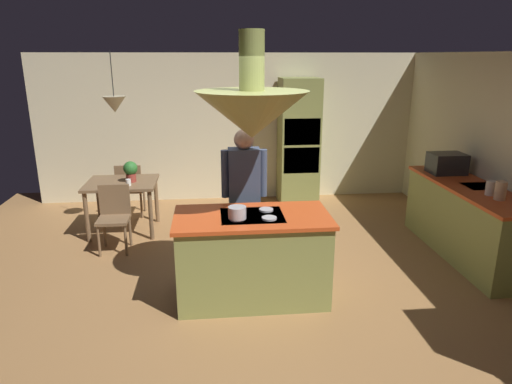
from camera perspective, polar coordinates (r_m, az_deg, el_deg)
The scene contains 17 objects.
ground at distance 5.23m, azimuth -0.67°, elevation -11.87°, with size 8.16×8.16×0.00m, color #9E7042.
wall_back at distance 8.13m, azimuth -2.87°, elevation 8.02°, with size 6.80×0.10×2.55m, color beige.
kitchen_island at distance 4.84m, azimuth -0.47°, elevation -8.10°, with size 1.60×0.84×0.95m.
counter_run_right at distance 6.43m, azimuth 24.96°, elevation -3.26°, with size 0.73×2.26×0.93m.
oven_tower at distance 7.89m, azimuth 5.35°, elevation 6.24°, with size 0.66×0.62×2.15m.
dining_table at distance 6.86m, azimuth -16.44°, elevation 0.36°, with size 0.99×0.84×0.76m.
person_at_island at distance 5.30m, azimuth -1.48°, elevation 0.08°, with size 0.53×0.23×1.71m.
range_hood at distance 4.42m, azimuth -0.52°, elevation 10.02°, with size 1.10×1.10×1.00m.
pendant_light_over_table at distance 6.63m, azimuth -17.31°, elevation 10.45°, with size 0.32×0.32×0.82m.
chair_facing_island at distance 6.30m, azimuth -17.35°, elevation -2.55°, with size 0.40×0.40×0.87m.
chair_by_back_wall at distance 7.50m, azimuth -15.50°, elevation 0.66°, with size 0.40×0.40×0.87m.
potted_plant_on_table at distance 6.75m, azimuth -15.44°, elevation 2.63°, with size 0.20×0.20×0.30m.
cup_on_table at distance 6.59m, azimuth -15.69°, elevation 1.18°, with size 0.07×0.07×0.09m, color white.
canister_flour at distance 5.83m, azimuth 28.30°, elevation 0.15°, with size 0.13×0.13×0.21m, color #E0B78C.
canister_sugar at distance 5.98m, azimuth 27.34°, elevation 0.44°, with size 0.12×0.12×0.17m, color silver.
microwave_on_counter at distance 6.83m, azimuth 22.79°, elevation 3.33°, with size 0.46×0.36×0.28m, color #232326.
cooking_pot_on_cooktop at distance 4.50m, azimuth -2.37°, elevation -2.59°, with size 0.18×0.18×0.12m, color #B2B2B7.
Camera 1 is at (-0.40, -4.57, 2.50)m, focal length 31.94 mm.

